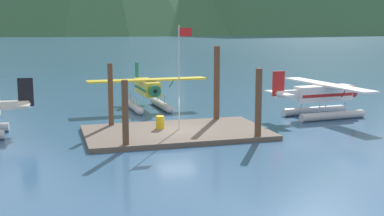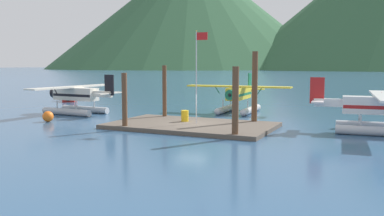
{
  "view_description": "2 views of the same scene",
  "coord_description": "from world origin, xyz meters",
  "views": [
    {
      "loc": [
        -8.25,
        -32.15,
        7.34
      ],
      "look_at": [
        1.95,
        2.9,
        1.27
      ],
      "focal_mm": 47.01,
      "sensor_mm": 36.0,
      "label": 1
    },
    {
      "loc": [
        13.01,
        -27.84,
        4.72
      ],
      "look_at": [
        -1.35,
        3.04,
        1.13
      ],
      "focal_mm": 38.27,
      "sensor_mm": 36.0,
      "label": 2
    }
  ],
  "objects": [
    {
      "name": "fuel_drum",
      "position": [
        -0.93,
        0.81,
        0.74
      ],
      "size": [
        0.62,
        0.62,
        0.88
      ],
      "color": "gold",
      "rests_on": "dock_platform"
    },
    {
      "name": "seaplane_white_stbd_fwd",
      "position": [
        12.96,
        3.05,
        1.58
      ],
      "size": [
        7.97,
        10.48,
        3.84
      ],
      "color": "#B7BABF",
      "rests_on": "ground"
    },
    {
      "name": "piling_far_right",
      "position": [
        3.97,
        3.24,
        2.89
      ],
      "size": [
        0.45,
        0.45,
        5.77
      ],
      "primitive_type": "cylinder",
      "color": "brown",
      "rests_on": "ground"
    },
    {
      "name": "seaplane_yellow_bow_centre",
      "position": [
        0.16,
        10.81,
        1.58
      ],
      "size": [
        10.44,
        7.98,
        3.84
      ],
      "color": "#B7BABF",
      "rests_on": "ground"
    },
    {
      "name": "piling_far_left",
      "position": [
        -3.98,
        3.06,
        2.34
      ],
      "size": [
        0.36,
        0.36,
        4.69
      ],
      "primitive_type": "cylinder",
      "color": "brown",
      "rests_on": "ground"
    },
    {
      "name": "piling_near_left",
      "position": [
        -3.9,
        -3.1,
        2.08
      ],
      "size": [
        0.39,
        0.39,
        4.15
      ],
      "primitive_type": "cylinder",
      "color": "brown",
      "rests_on": "ground"
    },
    {
      "name": "piling_near_right",
      "position": [
        4.58,
        -3.14,
        2.32
      ],
      "size": [
        0.42,
        0.42,
        4.63
      ],
      "primitive_type": "cylinder",
      "color": "brown",
      "rests_on": "ground"
    },
    {
      "name": "ground_plane",
      "position": [
        0.0,
        0.0,
        0.0
      ],
      "size": [
        1200.0,
        1200.0,
        0.0
      ],
      "primitive_type": "plane",
      "color": "#2D5175"
    },
    {
      "name": "dock_platform",
      "position": [
        0.0,
        0.0,
        0.15
      ],
      "size": [
        12.24,
        7.23,
        0.3
      ],
      "primitive_type": "cube",
      "color": "brown",
      "rests_on": "ground"
    },
    {
      "name": "flagpole",
      "position": [
        0.4,
        0.31,
        4.58
      ],
      "size": [
        0.95,
        0.1,
        7.0
      ],
      "color": "silver",
      "rests_on": "dock_platform"
    }
  ]
}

